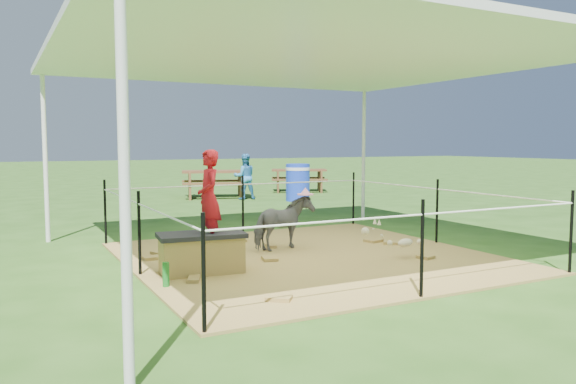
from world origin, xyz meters
name	(u,v)px	position (x,y,z in m)	size (l,w,h in m)	color
ground	(309,258)	(0.00, 0.00, 0.00)	(90.00, 90.00, 0.00)	#2D5919
hay_patch	(309,257)	(0.00, 0.00, 0.01)	(4.60, 4.60, 0.03)	brown
canopy_tent	(309,55)	(0.00, 0.00, 2.69)	(6.30, 6.30, 2.90)	silver
rope_fence	(309,211)	(0.00, 0.00, 0.64)	(4.54, 4.54, 1.00)	black
straw_bale	(202,255)	(-1.59, -0.24, 0.24)	(0.94, 0.47, 0.42)	#A2863A
dark_cloth	(201,235)	(-1.59, -0.24, 0.47)	(1.00, 0.52, 0.05)	black
woman	(209,189)	(-1.49, -0.24, 1.01)	(0.41, 0.27, 1.13)	#AF111B
green_bottle	(166,274)	(-2.14, -0.69, 0.16)	(0.07, 0.07, 0.26)	#186E21
pony	(283,223)	(-0.09, 0.57, 0.41)	(0.41, 0.91, 0.77)	#444549
pink_hat	(283,192)	(-0.09, 0.57, 0.85)	(0.24, 0.24, 0.11)	pink
foal	(405,241)	(1.08, -0.69, 0.26)	(0.82, 0.46, 0.46)	beige
trash_barrel	(298,182)	(3.47, 6.69, 0.50)	(0.64, 0.64, 0.99)	blue
picnic_table_near	(216,184)	(1.82, 8.51, 0.39)	(1.86, 1.35, 0.78)	#542F1C
picnic_table_far	(299,180)	(4.87, 9.17, 0.36)	(1.72, 1.25, 0.72)	#54351C
distant_person	(245,177)	(2.37, 7.71, 0.63)	(0.61, 0.48, 1.26)	#3586C8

